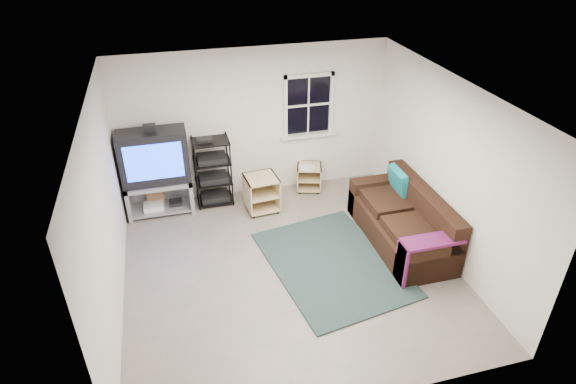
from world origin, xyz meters
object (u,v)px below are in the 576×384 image
object	(u,v)px
side_table_left	(261,191)
side_table_right	(309,175)
av_rack	(213,175)
sofa	(404,223)
tv_unit	(155,166)

from	to	relation	value
side_table_left	side_table_right	distance (m)	1.07
av_rack	sofa	world-z (taller)	av_rack
side_table_left	side_table_right	bearing A→B (deg)	23.41
tv_unit	side_table_right	bearing A→B (deg)	1.71
tv_unit	side_table_left	distance (m)	1.78
tv_unit	av_rack	size ratio (longest dim) A/B	1.30
side_table_left	tv_unit	bearing A→B (deg)	168.17
side_table_left	side_table_right	size ratio (longest dim) A/B	1.16
av_rack	side_table_left	bearing A→B (deg)	-28.12
side_table_right	sofa	bearing A→B (deg)	-64.27
tv_unit	side_table_left	world-z (taller)	tv_unit
av_rack	side_table_right	xyz separation A→B (m)	(1.73, 0.03, -0.26)
tv_unit	side_table_right	size ratio (longest dim) A/B	2.96
sofa	tv_unit	bearing A→B (deg)	152.78
side_table_left	sofa	xyz separation A→B (m)	(1.91, -1.49, 0.00)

